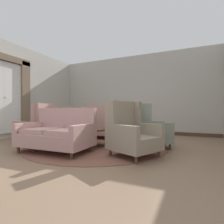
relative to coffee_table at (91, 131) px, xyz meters
The scene contains 15 objects.
ground 0.43m from the coffee_table, 63.12° to the right, with size 9.22×9.22×0.00m, color #896B51.
wall_back 3.35m from the coffee_table, 88.45° to the left, with size 6.64×0.08×3.17m, color #BCB7AD.
wall_left 3.47m from the coffee_table, 165.41° to the left, with size 0.08×4.61×3.17m, color #BCB7AD.
baseboard_back 3.09m from the coffee_table, 88.42° to the left, with size 6.48×0.03×0.12m, color #4C3323.
area_rug 0.41m from the coffee_table, 57.55° to the left, with size 3.56×3.56×0.01m, color brown.
window_with_curtains 3.26m from the coffee_table, behind, with size 0.12×1.79×2.57m.
coffee_table is the anchor object (origin of this frame).
porcelain_vase 0.23m from the coffee_table, 80.79° to the right, with size 0.16×0.16×0.36m.
settee 0.90m from the coffee_table, 114.87° to the right, with size 1.60×0.94×0.97m.
armchair_back_corner 1.28m from the coffee_table, 107.89° to the left, with size 1.00×1.02×1.09m.
armchair_near_sideboard 1.46m from the coffee_table, 20.69° to the left, with size 1.06×1.08×1.07m.
armchair_beside_settee 1.65m from the coffee_table, 149.94° to the left, with size 1.09×1.09×1.04m.
armchair_near_window 1.31m from the coffee_table, 21.67° to the right, with size 1.11×1.10×1.10m.
armchair_foreground_right 1.64m from the coffee_table, behind, with size 0.96×0.84×1.10m.
side_table 1.39m from the coffee_table, 45.74° to the left, with size 0.50×0.50×0.69m.
Camera 1 is at (2.27, -3.69, 0.90)m, focal length 28.32 mm.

